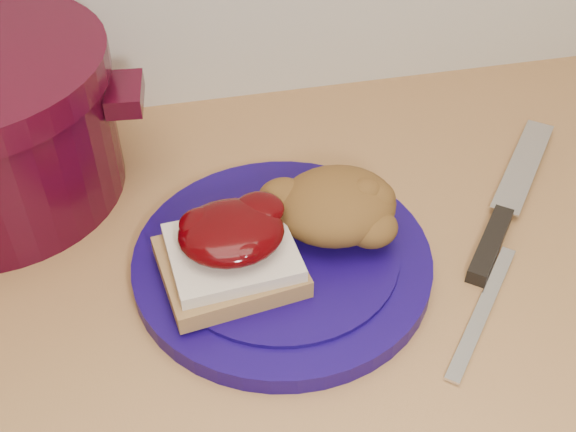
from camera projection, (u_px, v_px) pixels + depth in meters
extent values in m
cylinder|color=#12054C|center=(282.00, 261.00, 0.70)|extent=(0.30, 0.30, 0.02)
cube|color=olive|center=(230.00, 266.00, 0.67)|extent=(0.14, 0.12, 0.02)
cube|color=beige|center=(232.00, 252.00, 0.66)|extent=(0.12, 0.11, 0.01)
ellipsoid|color=#340103|center=(231.00, 232.00, 0.65)|extent=(0.10, 0.09, 0.03)
ellipsoid|color=brown|center=(336.00, 205.00, 0.70)|extent=(0.12, 0.11, 0.06)
cube|color=black|center=(490.00, 245.00, 0.72)|extent=(0.08, 0.09, 0.02)
cube|color=silver|center=(524.00, 165.00, 0.81)|extent=(0.14, 0.16, 0.00)
cube|color=silver|center=(483.00, 310.00, 0.67)|extent=(0.12, 0.14, 0.00)
cube|color=#370514|center=(125.00, 94.00, 0.74)|extent=(0.04, 0.07, 0.02)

